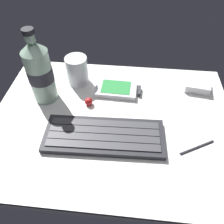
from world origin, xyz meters
TOP-DOWN VIEW (x-y plane):
  - ground_plane at (0.00, -0.23)cm, footprint 64.00×48.00cm
  - keyboard at (-1.35, -6.02)cm, footprint 29.38×12.03cm
  - handheld_device at (0.66, 11.50)cm, footprint 12.97×7.96cm
  - juice_cup at (-11.90, 14.58)cm, footprint 6.40×6.40cm
  - water_bottle at (-19.63, 6.73)cm, footprint 6.73×6.73cm
  - charger_block at (23.93, 14.94)cm, footprint 7.65×6.44cm
  - trackball_mouse at (-7.00, 5.00)cm, footprint 2.20×2.20cm
  - stylus_pen at (20.89, -6.69)cm, footprint 8.68×5.16cm

SIDE VIEW (x-z plane):
  - ground_plane at x=0.00cm, z-range -2.39..0.41cm
  - stylus_pen at x=20.89cm, z-range 0.00..0.70cm
  - handheld_device at x=0.66cm, z-range -0.02..1.48cm
  - keyboard at x=-1.35cm, z-range -0.04..1.66cm
  - trackball_mouse at x=-7.00cm, z-range 0.00..2.20cm
  - charger_block at x=23.93cm, z-range 0.00..2.40cm
  - juice_cup at x=-11.90cm, z-range -0.34..8.16cm
  - water_bottle at x=-19.63cm, z-range -1.39..19.41cm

